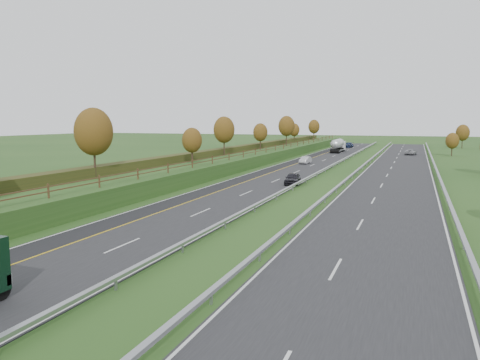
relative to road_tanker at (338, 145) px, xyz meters
The scene contains 18 objects.
ground 54.87m from the road_tanker, 81.60° to the right, with size 400.00×400.00×0.00m, color #264A1A.
near_carriageway 49.29m from the road_tanker, 89.99° to the right, with size 10.50×200.00×0.04m, color #232326.
far_carriageway 51.98m from the road_tanker, 71.47° to the right, with size 10.50×200.00×0.04m, color #232326.
hard_shoulder 49.43m from the road_tanker, 94.34° to the right, with size 3.00×200.00×0.04m, color black.
lane_markings 49.82m from the road_tanker, 82.60° to the right, with size 26.75×200.00×0.01m.
embankment_left 50.94m from the road_tanker, 104.78° to the right, with size 12.00×200.00×2.00m, color #264A1A.
hedge_left 51.49m from the road_tanker, 106.93° to the right, with size 2.20×180.00×1.10m, color #2F3616.
fence_left 50.39m from the road_tanker, 99.70° to the right, with size 0.12×189.06×1.20m.
median_barrier_near 49.60m from the road_tanker, 83.39° to the right, with size 0.32×200.00×0.71m.
median_barrier_far 50.44m from the road_tanker, 77.62° to the right, with size 0.32×200.00×0.71m.
outer_barrier_far 54.08m from the road_tanker, 65.63° to the right, with size 0.32×200.00×0.71m.
trees_left 54.30m from the road_tanker, 103.50° to the right, with size 6.64×164.30×7.66m.
trees_far 36.00m from the road_tanker, 33.91° to the right, with size 8.45×118.60×7.12m.
road_tanker is the anchor object (origin of this frame).
car_dark_near 65.12m from the road_tanker, 86.19° to the right, with size 1.76×4.37×1.49m, color black.
car_silver_mid 35.48m from the road_tanker, 91.05° to the right, with size 1.45×4.15×1.37m, color #BABABF.
car_small_far 22.27m from the road_tanker, 90.76° to the left, with size 2.18×5.36×1.55m, color #162347.
car_oncoming 18.35m from the road_tanker, 10.79° to the right, with size 2.28×4.95×1.38m, color #A3A3A8.
Camera 1 is at (19.14, -14.45, 8.24)m, focal length 35.00 mm.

